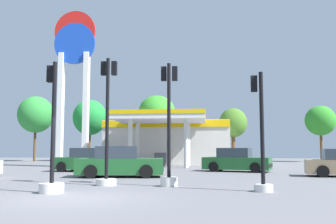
% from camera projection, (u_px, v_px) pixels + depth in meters
% --- Properties ---
extents(ground_plane, '(90.00, 90.00, 0.00)m').
position_uv_depth(ground_plane, '(73.00, 198.00, 11.03)').
color(ground_plane, slate).
rests_on(ground_plane, ground).
extents(gas_station, '(11.36, 12.47, 4.27)m').
position_uv_depth(gas_station, '(168.00, 141.00, 35.56)').
color(gas_station, beige).
rests_on(gas_station, ground).
extents(station_pole_sign, '(3.41, 0.56, 12.71)m').
position_uv_depth(station_pole_sign, '(74.00, 69.00, 30.56)').
color(station_pole_sign, white).
rests_on(station_pole_sign, ground).
extents(car_0, '(4.28, 2.17, 1.48)m').
position_uv_depth(car_0, '(87.00, 161.00, 23.82)').
color(car_0, black).
rests_on(car_0, ground).
extents(car_2, '(4.45, 2.84, 1.48)m').
position_uv_depth(car_2, '(237.00, 161.00, 23.69)').
color(car_2, black).
rests_on(car_2, ground).
extents(car_3, '(4.57, 2.42, 1.57)m').
position_uv_depth(car_3, '(120.00, 163.00, 19.28)').
color(car_3, black).
rests_on(car_3, ground).
extents(traffic_signal_0, '(0.79, 0.79, 5.13)m').
position_uv_depth(traffic_signal_0, '(107.00, 139.00, 15.09)').
color(traffic_signal_0, silver).
rests_on(traffic_signal_0, ground).
extents(traffic_signal_1, '(0.66, 0.69, 4.83)m').
position_uv_depth(traffic_signal_1, '(169.00, 140.00, 14.70)').
color(traffic_signal_1, silver).
rests_on(traffic_signal_1, ground).
extents(traffic_signal_2, '(0.64, 0.68, 4.12)m').
position_uv_depth(traffic_signal_2, '(261.00, 149.00, 12.91)').
color(traffic_signal_2, silver).
rests_on(traffic_signal_2, ground).
extents(traffic_signal_3, '(0.81, 0.81, 4.39)m').
position_uv_depth(traffic_signal_3, '(52.00, 159.00, 12.49)').
color(traffic_signal_3, silver).
rests_on(traffic_signal_3, ground).
extents(tree_0, '(3.97, 3.97, 7.30)m').
position_uv_depth(tree_0, '(36.00, 115.00, 42.46)').
color(tree_0, brown).
rests_on(tree_0, ground).
extents(tree_1, '(3.86, 3.86, 7.00)m').
position_uv_depth(tree_1, '(90.00, 118.00, 43.12)').
color(tree_1, brown).
rests_on(tree_1, ground).
extents(tree_2, '(3.85, 3.85, 7.09)m').
position_uv_depth(tree_2, '(157.00, 111.00, 40.28)').
color(tree_2, brown).
rests_on(tree_2, ground).
extents(tree_3, '(2.91, 2.91, 5.65)m').
position_uv_depth(tree_3, '(233.00, 123.00, 39.39)').
color(tree_3, brown).
rests_on(tree_3, ground).
extents(tree_4, '(3.21, 3.21, 6.01)m').
position_uv_depth(tree_4, '(320.00, 121.00, 40.28)').
color(tree_4, brown).
rests_on(tree_4, ground).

